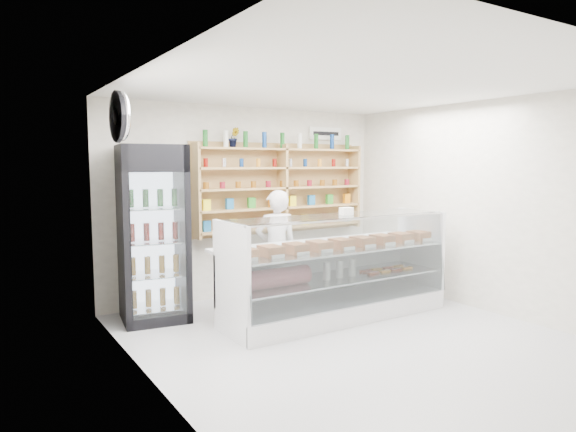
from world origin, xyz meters
TOP-DOWN VIEW (x-y plane):
  - room at (0.00, 0.00)m, footprint 5.00×5.00m
  - display_counter at (0.37, 0.82)m, footprint 3.03×0.91m
  - shop_worker at (-0.04, 1.63)m, footprint 0.65×0.49m
  - drinks_cooler at (-1.63, 1.96)m, footprint 0.89×0.87m
  - wall_shelving at (0.50, 2.34)m, footprint 2.84×0.28m
  - potted_plant at (-0.31, 2.34)m, footprint 0.19×0.17m
  - security_mirror at (-2.17, 1.20)m, footprint 0.15×0.50m
  - wall_sign at (1.40, 2.47)m, footprint 0.62×0.03m

SIDE VIEW (x-z plane):
  - display_counter at x=0.37m, z-range -0.30..1.02m
  - shop_worker at x=-0.04m, z-range 0.00..1.61m
  - drinks_cooler at x=-1.63m, z-range 0.00..2.20m
  - room at x=0.00m, z-range -1.10..3.90m
  - wall_shelving at x=0.50m, z-range 0.93..2.26m
  - potted_plant at x=-0.31m, z-range 2.20..2.48m
  - security_mirror at x=-2.17m, z-range 2.20..2.70m
  - wall_sign at x=1.40m, z-range 2.35..2.55m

